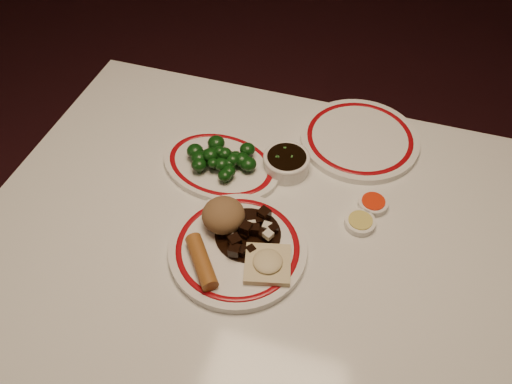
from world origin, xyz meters
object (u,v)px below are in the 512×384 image
object	(u,v)px
main_plate	(238,249)
dining_table	(266,258)
broccoli_pile	(221,157)
spring_roll	(202,261)
rice_mound	(223,215)
broccoli_plate	(221,165)
fried_wonton	(268,263)
stirfry_heap	(248,233)
soy_bowl	(286,163)

from	to	relation	value
main_plate	dining_table	bearing A→B (deg)	55.13
broccoli_pile	spring_roll	bearing A→B (deg)	-77.84
rice_mound	broccoli_plate	bearing A→B (deg)	112.51
fried_wonton	stirfry_heap	size ratio (longest dim) A/B	0.79
spring_roll	broccoli_plate	world-z (taller)	spring_roll
main_plate	fried_wonton	bearing A→B (deg)	-20.18
soy_bowl	fried_wonton	bearing A→B (deg)	-82.25
fried_wonton	soy_bowl	size ratio (longest dim) A/B	1.01
spring_roll	broccoli_pile	distance (m)	0.27
stirfry_heap	rice_mound	bearing A→B (deg)	168.02
dining_table	rice_mound	size ratio (longest dim) A/B	13.83
stirfry_heap	broccoli_pile	world-z (taller)	broccoli_pile
dining_table	main_plate	distance (m)	0.13
spring_roll	broccoli_pile	xyz separation A→B (m)	(-0.06, 0.27, 0.00)
spring_roll	fried_wonton	size ratio (longest dim) A/B	1.11
fried_wonton	broccoli_plate	distance (m)	0.29
dining_table	broccoli_pile	world-z (taller)	broccoli_pile
rice_mound	broccoli_plate	xyz separation A→B (m)	(-0.07, 0.16, -0.04)
broccoli_pile	broccoli_plate	bearing A→B (deg)	140.67
rice_mound	broccoli_plate	world-z (taller)	rice_mound
main_plate	rice_mound	bearing A→B (deg)	135.58
rice_mound	fried_wonton	size ratio (longest dim) A/B	0.82
broccoli_plate	soy_bowl	bearing A→B (deg)	15.85
fried_wonton	rice_mound	bearing A→B (deg)	148.80
fried_wonton	broccoli_plate	xyz separation A→B (m)	(-0.18, 0.23, -0.02)
dining_table	stirfry_heap	distance (m)	0.13
dining_table	stirfry_heap	bearing A→B (deg)	-136.98
fried_wonton	dining_table	bearing A→B (deg)	107.62
spring_roll	stirfry_heap	distance (m)	0.11
spring_roll	fried_wonton	world-z (taller)	spring_roll
dining_table	spring_roll	xyz separation A→B (m)	(-0.09, -0.12, 0.13)
dining_table	spring_roll	bearing A→B (deg)	-126.99
stirfry_heap	broccoli_pile	size ratio (longest dim) A/B	0.82
main_plate	fried_wonton	world-z (taller)	fried_wonton
rice_mound	fried_wonton	xyz separation A→B (m)	(0.11, -0.07, -0.02)
broccoli_plate	soy_bowl	distance (m)	0.15
broccoli_plate	soy_bowl	xyz separation A→B (m)	(0.14, 0.04, 0.01)
dining_table	rice_mound	bearing A→B (deg)	-168.72
soy_bowl	broccoli_plate	bearing A→B (deg)	-164.15
broccoli_pile	dining_table	bearing A→B (deg)	-43.66
main_plate	spring_roll	world-z (taller)	spring_roll
broccoli_pile	rice_mound	bearing A→B (deg)	-68.29
dining_table	stirfry_heap	size ratio (longest dim) A/B	9.01
stirfry_heap	broccoli_plate	distance (m)	0.21
spring_roll	soy_bowl	distance (m)	0.32
fried_wonton	broccoli_pile	bearing A→B (deg)	127.74
stirfry_heap	broccoli_plate	xyz separation A→B (m)	(-0.12, 0.17, -0.02)
dining_table	broccoli_plate	distance (m)	0.23
main_plate	stirfry_heap	bearing A→B (deg)	70.56
spring_roll	rice_mound	bearing A→B (deg)	48.30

